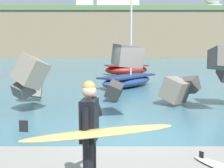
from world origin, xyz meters
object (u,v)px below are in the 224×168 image
at_px(boat_mid_centre, 125,67).
at_px(station_building_central, 126,2).
at_px(mooring_buoy_inner, 21,67).
at_px(station_building_east, 106,8).
at_px(station_building_west, 84,6).
at_px(boat_near_left, 127,80).
at_px(surfer_with_board, 90,133).

distance_m(boat_mid_centre, station_building_central, 64.40).
bearing_deg(mooring_buoy_inner, station_building_east, 81.87).
xyz_separation_m(mooring_buoy_inner, station_building_west, (2.57, 60.26, 16.20)).
bearing_deg(boat_near_left, mooring_buoy_inner, 124.96).
xyz_separation_m(boat_mid_centre, mooring_buoy_inner, (-12.64, 8.78, -0.48)).
bearing_deg(station_building_east, station_building_west, -142.50).
height_order(mooring_buoy_inner, station_building_east, station_building_east).
height_order(surfer_with_board, boat_mid_centre, boat_mid_centre).
bearing_deg(boat_mid_centre, station_building_west, 98.30).
height_order(station_building_west, station_building_central, station_building_central).
distance_m(station_building_central, station_building_east, 13.59).
relative_size(boat_near_left, boat_mid_centre, 1.33).
bearing_deg(station_building_east, surfer_with_board, -89.02).
relative_size(boat_near_left, station_building_central, 0.82).
distance_m(boat_mid_centre, station_building_east, 75.99).
height_order(surfer_with_board, mooring_buoy_inner, surfer_with_board).
relative_size(boat_near_left, mooring_buoy_inner, 13.73).
relative_size(surfer_with_board, mooring_buoy_inner, 4.82).
height_order(surfer_with_board, station_building_west, station_building_west).
bearing_deg(station_building_central, boat_mid_centre, -93.00).
bearing_deg(station_building_central, station_building_east, 118.88).
bearing_deg(station_building_west, mooring_buoy_inner, -92.44).
bearing_deg(boat_mid_centre, station_building_east, 92.54).
relative_size(station_building_west, station_building_central, 0.89).
distance_m(boat_near_left, station_building_central, 73.10).
xyz_separation_m(boat_mid_centre, station_building_west, (-10.07, 69.03, 15.72)).
relative_size(boat_mid_centre, station_building_central, 0.61).
bearing_deg(boat_mid_centre, station_building_central, 87.00).
bearing_deg(station_building_central, surfer_with_board, -93.26).
height_order(surfer_with_board, boat_near_left, boat_near_left).
height_order(boat_near_left, station_building_west, station_building_west).
xyz_separation_m(surfer_with_board, mooring_buoy_inner, (-11.03, 32.26, -1.06)).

